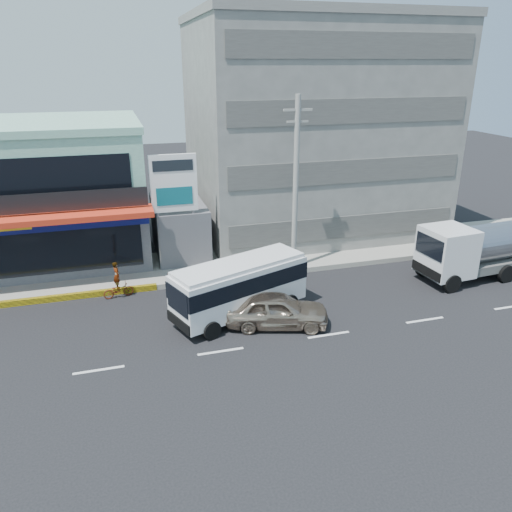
# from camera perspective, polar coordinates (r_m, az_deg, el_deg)

# --- Properties ---
(ground) EXTENTS (120.00, 120.00, 0.00)m
(ground) POSITION_cam_1_polar(r_m,az_deg,el_deg) (21.73, -4.06, -10.83)
(ground) COLOR black
(ground) RESTS_ON ground
(sidewalk) EXTENTS (70.00, 5.00, 0.30)m
(sidewalk) POSITION_cam_1_polar(r_m,az_deg,el_deg) (31.04, 1.21, -0.24)
(sidewalk) COLOR gray
(sidewalk) RESTS_ON ground
(shop_building) EXTENTS (12.40, 11.70, 8.00)m
(shop_building) POSITION_cam_1_polar(r_m,az_deg,el_deg) (33.16, -23.36, 6.40)
(shop_building) COLOR #49494E
(shop_building) RESTS_ON ground
(concrete_building) EXTENTS (16.00, 12.00, 14.00)m
(concrete_building) POSITION_cam_1_polar(r_m,az_deg,el_deg) (36.05, 6.45, 13.92)
(concrete_building) COLOR gray
(concrete_building) RESTS_ON ground
(gap_structure) EXTENTS (3.00, 6.00, 3.50)m
(gap_structure) POSITION_cam_1_polar(r_m,az_deg,el_deg) (31.81, -8.77, 3.11)
(gap_structure) COLOR #49494E
(gap_structure) RESTS_ON ground
(satellite_dish) EXTENTS (1.50, 1.50, 0.15)m
(satellite_dish) POSITION_cam_1_polar(r_m,az_deg,el_deg) (30.34, -8.70, 5.83)
(satellite_dish) COLOR slate
(satellite_dish) RESTS_ON gap_structure
(billboard) EXTENTS (2.60, 0.18, 6.90)m
(billboard) POSITION_cam_1_polar(r_m,az_deg,el_deg) (28.22, -9.35, 7.46)
(billboard) COLOR gray
(billboard) RESTS_ON ground
(utility_pole_near) EXTENTS (1.60, 0.30, 10.00)m
(utility_pole_near) POSITION_cam_1_polar(r_m,az_deg,el_deg) (27.96, 4.55, 8.02)
(utility_pole_near) COLOR #999993
(utility_pole_near) RESTS_ON ground
(minibus) EXTENTS (7.02, 4.38, 2.80)m
(minibus) POSITION_cam_1_polar(r_m,az_deg,el_deg) (23.76, -1.87, -3.24)
(minibus) COLOR silver
(minibus) RESTS_ON ground
(sedan) EXTENTS (5.14, 3.20, 1.63)m
(sedan) POSITION_cam_1_polar(r_m,az_deg,el_deg) (23.26, 2.36, -6.16)
(sedan) COLOR tan
(sedan) RESTS_ON ground
(tanker_truck) EXTENTS (8.28, 3.20, 3.19)m
(tanker_truck) POSITION_cam_1_polar(r_m,az_deg,el_deg) (30.90, 24.41, 0.79)
(tanker_truck) COLOR silver
(tanker_truck) RESTS_ON ground
(motorcycle_rider) EXTENTS (1.62, 0.80, 1.99)m
(motorcycle_rider) POSITION_cam_1_polar(r_m,az_deg,el_deg) (27.01, -15.50, -3.29)
(motorcycle_rider) COLOR #51190B
(motorcycle_rider) RESTS_ON ground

